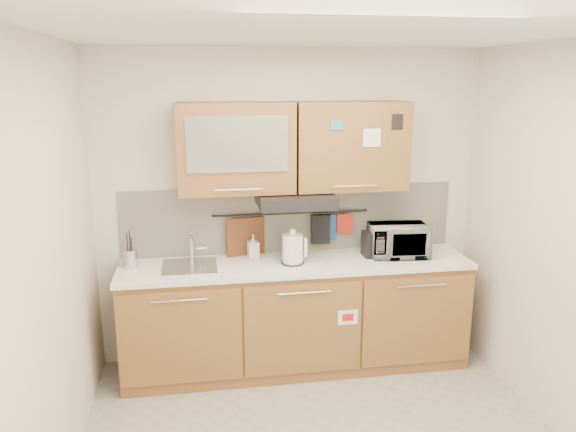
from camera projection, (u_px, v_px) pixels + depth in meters
name	position (u px, v px, depth m)	size (l,w,h in m)	color
ceiling	(338.00, 31.00, 2.97)	(3.20, 3.20, 0.00)	white
wall_back	(290.00, 207.00, 4.72)	(3.20, 3.20, 0.00)	silver
wall_left	(45.00, 279.00, 3.03)	(3.00, 3.00, 0.00)	silver
base_cabinet	(296.00, 321.00, 4.64)	(2.80, 0.64, 0.88)	#9F6638
countertop	(297.00, 264.00, 4.52)	(2.82, 0.62, 0.04)	white
backsplash	(290.00, 219.00, 4.73)	(2.80, 0.02, 0.56)	silver
upper_cabinets	(293.00, 147.00, 4.42)	(1.82, 0.37, 0.70)	#9F6638
range_hood	(295.00, 200.00, 4.45)	(0.60, 0.46, 0.10)	black
sink	(190.00, 266.00, 4.40)	(0.42, 0.40, 0.26)	silver
utensil_rail	(291.00, 213.00, 4.68)	(0.02, 0.02, 1.30)	black
utensil_crock	(131.00, 258.00, 4.37)	(0.13, 0.13, 0.29)	silver
kettle	(293.00, 250.00, 4.45)	(0.21, 0.19, 0.29)	white
toaster	(379.00, 243.00, 4.65)	(0.27, 0.16, 0.21)	black
microwave	(398.00, 240.00, 4.64)	(0.47, 0.32, 0.26)	#999999
soap_bottle	(253.00, 246.00, 4.62)	(0.09, 0.09, 0.19)	#999999
cutting_board	(246.00, 241.00, 4.66)	(0.32, 0.02, 0.40)	brown
oven_mitt	(328.00, 227.00, 4.75)	(0.13, 0.03, 0.22)	navy
dark_pouch	(321.00, 229.00, 4.74)	(0.16, 0.05, 0.25)	black
pot_holder	(344.00, 223.00, 4.77)	(0.13, 0.02, 0.16)	#B12717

